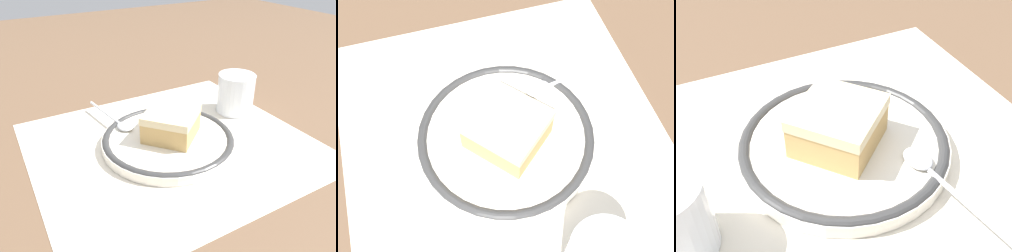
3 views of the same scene
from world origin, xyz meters
The scene contains 5 objects.
ground_plane centered at (0.00, 0.00, 0.00)m, with size 2.40×2.40×0.00m, color brown.
placemat centered at (0.00, 0.00, 0.00)m, with size 0.44×0.40×0.00m, color beige.
plate centered at (0.01, 0.00, 0.01)m, with size 0.22×0.22×0.02m.
cake_slice centered at (0.00, 0.00, 0.04)m, with size 0.11×0.11×0.05m.
spoon centered at (0.06, -0.08, 0.02)m, with size 0.04×0.14×0.01m.
Camera 3 is at (-0.14, -0.30, 0.32)m, focal length 46.81 mm.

